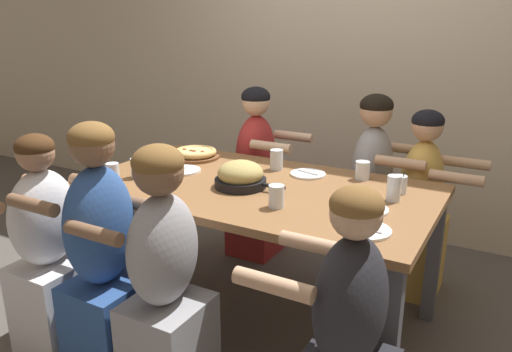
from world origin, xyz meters
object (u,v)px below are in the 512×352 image
(empty_plate_a, at_px, (365,209))
(drinking_glass_e, at_px, (276,198))
(diner_near_center, at_px, (165,288))
(diner_near_left, at_px, (49,256))
(cocktail_glass_blue, at_px, (400,185))
(drinking_glass_a, at_px, (277,161))
(drinking_glass_c, at_px, (113,175))
(diner_far_right, at_px, (419,213))
(empty_plate_b, at_px, (308,174))
(diner_near_midleft, at_px, (103,264))
(diner_far_midright, at_px, (371,198))
(pizza_board_main, at_px, (195,154))
(drinking_glass_b, at_px, (394,190))
(drinking_glass_f, at_px, (362,172))
(diner_far_midleft, at_px, (256,179))
(empty_plate_c, at_px, (183,170))
(drinking_glass_d, at_px, (138,169))
(empty_plate_d, at_px, (365,230))
(skillet_bowl, at_px, (241,176))

(empty_plate_a, height_order, drinking_glass_e, drinking_glass_e)
(diner_near_center, bearing_deg, diner_near_left, 90.00)
(cocktail_glass_blue, distance_m, drinking_glass_a, 0.73)
(drinking_glass_c, bearing_deg, diner_far_right, 39.85)
(empty_plate_b, height_order, diner_near_midleft, diner_near_midleft)
(diner_far_midright, bearing_deg, pizza_board_main, -66.01)
(drinking_glass_a, distance_m, drinking_glass_b, 0.76)
(empty_plate_a, height_order, drinking_glass_f, drinking_glass_f)
(diner_far_midleft, height_order, diner_far_midright, diner_far_midright)
(diner_near_left, bearing_deg, empty_plate_c, -19.84)
(pizza_board_main, bearing_deg, drinking_glass_d, -94.34)
(diner_far_right, bearing_deg, diner_near_center, -26.71)
(diner_near_left, bearing_deg, diner_far_midright, -38.49)
(empty_plate_a, height_order, diner_near_midleft, diner_near_midleft)
(drinking_glass_b, distance_m, drinking_glass_f, 0.35)
(empty_plate_b, xyz_separation_m, diner_far_midleft, (-0.58, 0.44, -0.25))
(empty_plate_a, height_order, empty_plate_c, same)
(cocktail_glass_blue, distance_m, diner_near_midleft, 1.48)
(drinking_glass_d, distance_m, drinking_glass_e, 0.88)
(empty_plate_d, xyz_separation_m, diner_near_center, (-0.72, -0.43, -0.26))
(pizza_board_main, distance_m, drinking_glass_e, 0.99)
(empty_plate_d, height_order, diner_near_left, diner_near_left)
(skillet_bowl, relative_size, drinking_glass_a, 3.33)
(cocktail_glass_blue, relative_size, diner_far_midright, 0.09)
(pizza_board_main, relative_size, skillet_bowl, 0.77)
(empty_plate_b, xyz_separation_m, diner_far_right, (0.54, 0.44, -0.28))
(empty_plate_d, height_order, drinking_glass_d, drinking_glass_d)
(pizza_board_main, height_order, empty_plate_b, pizza_board_main)
(cocktail_glass_blue, bearing_deg, empty_plate_a, -103.18)
(empty_plate_a, distance_m, diner_near_center, 0.96)
(empty_plate_b, bearing_deg, drinking_glass_a, 176.49)
(empty_plate_b, height_order, empty_plate_d, same)
(cocktail_glass_blue, xyz_separation_m, drinking_glass_f, (-0.24, 0.13, 0.00))
(diner_far_midleft, distance_m, diner_near_midleft, 1.47)
(diner_near_midleft, bearing_deg, skillet_bowl, -26.16)
(pizza_board_main, height_order, drinking_glass_c, drinking_glass_c)
(drinking_glass_c, relative_size, diner_near_center, 0.11)
(empty_plate_b, distance_m, drinking_glass_d, 0.95)
(skillet_bowl, xyz_separation_m, drinking_glass_e, (0.30, -0.17, -0.01))
(cocktail_glass_blue, relative_size, drinking_glass_a, 0.95)
(empty_plate_c, height_order, diner_near_left, diner_near_left)
(pizza_board_main, bearing_deg, empty_plate_b, 0.86)
(empty_plate_b, bearing_deg, diner_far_right, 38.83)
(drinking_glass_e, distance_m, diner_near_left, 1.17)
(drinking_glass_d, height_order, diner_far_midright, diner_far_midright)
(empty_plate_c, bearing_deg, drinking_glass_f, 20.93)
(empty_plate_d, height_order, drinking_glass_e, drinking_glass_e)
(skillet_bowl, height_order, diner_near_left, diner_near_left)
(empty_plate_a, xyz_separation_m, diner_near_center, (-0.65, -0.66, -0.26))
(skillet_bowl, relative_size, drinking_glass_c, 3.09)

